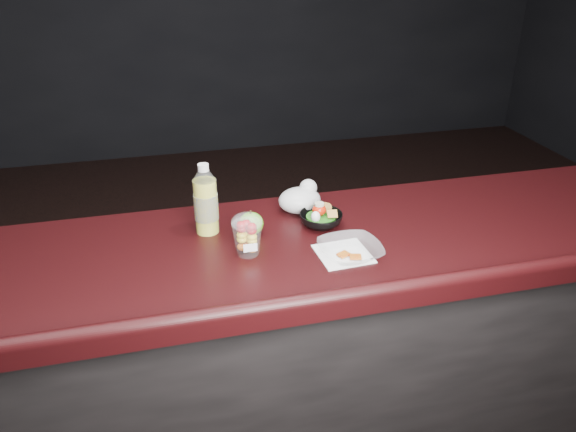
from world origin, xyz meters
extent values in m
cube|color=black|center=(0.00, 0.30, 0.49)|extent=(4.00, 0.65, 0.98)
cube|color=black|center=(0.00, 0.30, 1.00)|extent=(4.06, 0.71, 0.04)
cylinder|color=gold|center=(-0.15, 0.45, 1.11)|extent=(0.08, 0.08, 0.19)
cylinder|color=white|center=(-0.15, 0.45, 1.11)|extent=(0.08, 0.08, 0.19)
cone|color=white|center=(-0.15, 0.45, 1.23)|extent=(0.08, 0.08, 0.03)
cylinder|color=white|center=(-0.15, 0.45, 1.25)|extent=(0.04, 0.04, 0.02)
cylinder|color=#072D99|center=(-0.15, 0.45, 1.11)|extent=(0.08, 0.08, 0.09)
ellipsoid|color=white|center=(-0.05, 0.27, 1.13)|extent=(0.10, 0.10, 0.05)
ellipsoid|color=#29880F|center=(-0.01, 0.39, 1.06)|extent=(0.08, 0.08, 0.08)
cylinder|color=black|center=(-0.01, 0.39, 1.10)|extent=(0.01, 0.01, 0.01)
ellipsoid|color=silver|center=(0.19, 0.51, 1.07)|extent=(0.15, 0.13, 0.09)
sphere|color=silver|center=(0.23, 0.54, 1.10)|extent=(0.06, 0.06, 0.06)
imported|color=black|center=(0.23, 0.39, 1.04)|extent=(0.17, 0.17, 0.05)
cylinder|color=#0F470C|center=(0.23, 0.39, 1.05)|extent=(0.10, 0.10, 0.01)
ellipsoid|color=red|center=(0.23, 0.40, 1.08)|extent=(0.05, 0.05, 0.04)
cylinder|color=beige|center=(0.23, 0.40, 1.10)|extent=(0.03, 0.03, 0.01)
ellipsoid|color=white|center=(0.21, 0.37, 1.07)|extent=(0.03, 0.03, 0.04)
imported|color=silver|center=(0.26, 0.16, 1.04)|extent=(0.20, 0.20, 0.05)
cube|color=#990F0C|center=(0.24, 0.17, 1.03)|extent=(0.04, 0.04, 0.01)
cube|color=#990F0C|center=(0.27, 0.15, 1.03)|extent=(0.04, 0.04, 0.01)
cube|color=white|center=(0.24, 0.19, 1.02)|extent=(0.17, 0.17, 0.00)
camera|label=1|loc=(-0.29, -1.24, 1.93)|focal=35.00mm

